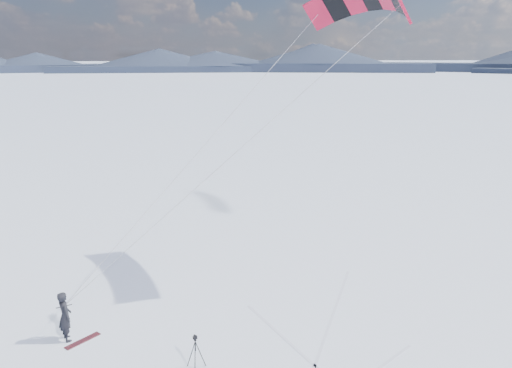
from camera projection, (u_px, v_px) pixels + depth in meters
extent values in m
cube|color=black|center=(466.00, 69.00, 298.19)|extent=(145.33, 128.71, 3.89)
cone|color=black|center=(466.00, 66.00, 297.70)|extent=(89.94, 89.94, 8.00)
cube|color=black|center=(308.00, 68.00, 322.17)|extent=(156.07, 96.69, 3.89)
cone|color=black|center=(308.00, 65.00, 321.69)|extent=(82.96, 82.96, 8.00)
cube|color=black|center=(160.00, 68.00, 318.81)|extent=(152.94, 56.08, 3.89)
cone|color=black|center=(159.00, 65.00, 318.32)|extent=(68.60, 68.60, 8.00)
cube|color=silver|center=(165.00, 348.00, 17.60)|extent=(11.66, 3.07, 0.01)
cube|color=silver|center=(312.00, 344.00, 17.84)|extent=(8.85, 4.87, 0.01)
imported|color=black|center=(67.00, 339.00, 18.15)|extent=(0.66, 0.80, 1.88)
cube|color=maroon|center=(83.00, 341.00, 18.04)|extent=(1.24, 1.00, 0.04)
cylinder|color=black|center=(201.00, 354.00, 16.39)|extent=(0.38, 0.13, 1.04)
cylinder|color=black|center=(191.00, 354.00, 16.39)|extent=(0.29, 0.29, 1.04)
cylinder|color=black|center=(195.00, 359.00, 16.13)|extent=(0.12, 0.38, 1.04)
cylinder|color=black|center=(195.00, 346.00, 16.22)|extent=(0.04, 0.04, 0.35)
cube|color=black|center=(195.00, 340.00, 16.16)|extent=(0.09, 0.09, 0.05)
cube|color=black|center=(195.00, 338.00, 16.14)|extent=(0.15, 0.12, 0.10)
cylinder|color=black|center=(195.00, 336.00, 16.22)|extent=(0.07, 0.10, 0.07)
cube|color=red|center=(402.00, 4.00, 19.32)|extent=(1.23, 1.14, 1.56)
cube|color=black|center=(336.00, 5.00, 23.17)|extent=(1.49, 1.06, 1.45)
cube|color=red|center=(319.00, 13.00, 23.70)|extent=(1.59, 0.91, 1.56)
cylinder|color=gray|center=(240.00, 149.00, 18.57)|extent=(13.22, 0.94, 10.64)
cylinder|color=gray|center=(209.00, 139.00, 20.76)|extent=(11.83, 6.01, 10.64)
cylinder|color=black|center=(64.00, 306.00, 17.82)|extent=(0.54, 0.18, 0.03)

